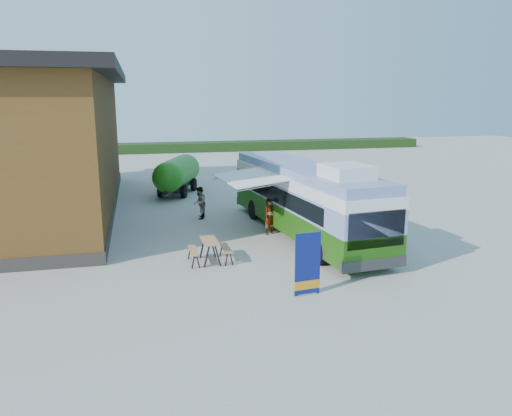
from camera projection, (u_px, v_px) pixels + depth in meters
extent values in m
plane|color=#BCB7AD|center=(275.00, 253.00, 19.83)|extent=(100.00, 100.00, 0.00)
cube|color=brown|center=(32.00, 146.00, 26.18)|extent=(8.00, 20.00, 7.00)
cube|color=black|center=(25.00, 73.00, 25.36)|extent=(9.60, 21.20, 0.50)
cube|color=#332D28|center=(38.00, 207.00, 26.89)|extent=(8.10, 20.10, 0.50)
cube|color=#264419|center=(254.00, 146.00, 57.59)|extent=(40.00, 3.00, 1.00)
cube|color=#255F0F|center=(303.00, 215.00, 22.27)|extent=(3.69, 11.96, 1.08)
cube|color=#7D8BC3|center=(303.00, 194.00, 22.05)|extent=(3.69, 11.96, 0.88)
cube|color=black|center=(274.00, 194.00, 22.11)|extent=(1.09, 9.75, 0.69)
cube|color=black|center=(323.00, 190.00, 22.90)|extent=(1.09, 9.75, 0.69)
cube|color=white|center=(303.00, 179.00, 21.91)|extent=(3.69, 11.96, 0.44)
cube|color=#7D8BC3|center=(304.00, 170.00, 21.82)|extent=(3.53, 11.75, 0.39)
cube|color=white|center=(347.00, 171.00, 18.29)|extent=(1.75, 1.92, 0.49)
cube|color=black|center=(376.00, 230.00, 16.70)|extent=(2.20, 0.30, 1.27)
cube|color=#2D2D2D|center=(374.00, 264.00, 17.02)|extent=(2.51, 0.47, 0.39)
cube|color=#2D2D2D|center=(259.00, 199.00, 27.69)|extent=(2.51, 0.47, 0.39)
cylinder|color=black|center=(320.00, 251.00, 18.39)|extent=(0.40, 1.01, 0.98)
cylinder|color=black|center=(372.00, 245.00, 19.11)|extent=(0.40, 1.01, 0.98)
cylinder|color=black|center=(254.00, 210.00, 25.15)|extent=(0.40, 1.01, 0.98)
cylinder|color=black|center=(294.00, 206.00, 25.87)|extent=(0.40, 1.01, 0.98)
cube|color=white|center=(251.00, 178.00, 21.72)|extent=(2.84, 4.16, 0.31)
cube|color=#A5A8AD|center=(277.00, 172.00, 22.08)|extent=(0.60, 4.21, 0.15)
cylinder|color=#A5A8AD|center=(264.00, 186.00, 20.21)|extent=(2.53, 0.32, 0.32)
cylinder|color=#A5A8AD|center=(239.00, 174.00, 23.27)|extent=(2.53, 0.32, 0.32)
cube|color=navy|center=(308.00, 264.00, 15.42)|extent=(0.85, 0.12, 2.01)
cube|color=orange|center=(307.00, 285.00, 15.57)|extent=(0.87, 0.13, 0.28)
cube|color=#A5A8AD|center=(307.00, 294.00, 15.64)|extent=(0.62, 0.24, 0.06)
cylinder|color=#A5A8AD|center=(307.00, 264.00, 15.44)|extent=(0.03, 0.03, 2.01)
cube|color=tan|center=(210.00, 241.00, 18.52)|extent=(0.58, 1.34, 0.04)
cube|color=tan|center=(193.00, 250.00, 18.45)|extent=(0.30, 1.34, 0.04)
cube|color=tan|center=(226.00, 248.00, 18.75)|extent=(0.30, 1.34, 0.04)
cube|color=black|center=(207.00, 256.00, 18.04)|extent=(0.06, 0.06, 0.82)
cube|color=black|center=(218.00, 256.00, 18.14)|extent=(0.06, 0.06, 0.82)
cube|color=black|center=(202.00, 248.00, 19.09)|extent=(0.06, 0.06, 0.82)
cube|color=black|center=(213.00, 247.00, 19.19)|extent=(0.06, 0.06, 0.82)
imported|color=#999999|center=(270.00, 216.00, 22.34)|extent=(0.71, 0.63, 1.64)
imported|color=#999999|center=(200.00, 203.00, 25.15)|extent=(0.80, 0.93, 1.64)
cylinder|color=#217815|center=(177.00, 172.00, 31.44)|extent=(3.16, 4.49, 1.85)
sphere|color=#217815|center=(168.00, 177.00, 29.46)|extent=(1.85, 1.85, 1.85)
sphere|color=#217815|center=(186.00, 168.00, 33.43)|extent=(1.85, 1.85, 1.85)
cube|color=black|center=(178.00, 185.00, 31.62)|extent=(2.65, 4.46, 0.21)
cube|color=black|center=(165.00, 194.00, 29.05)|extent=(0.54, 1.20, 0.10)
cylinder|color=black|center=(161.00, 191.00, 30.55)|extent=(0.53, 0.86, 0.82)
cylinder|color=black|center=(184.00, 191.00, 30.38)|extent=(0.53, 0.86, 0.82)
cylinder|color=black|center=(172.00, 184.00, 32.93)|extent=(0.53, 0.86, 0.82)
cylinder|color=black|center=(194.00, 184.00, 32.76)|extent=(0.53, 0.86, 0.82)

